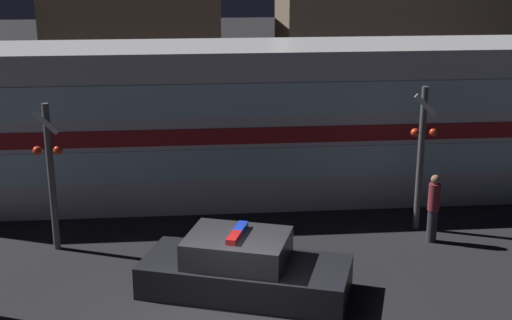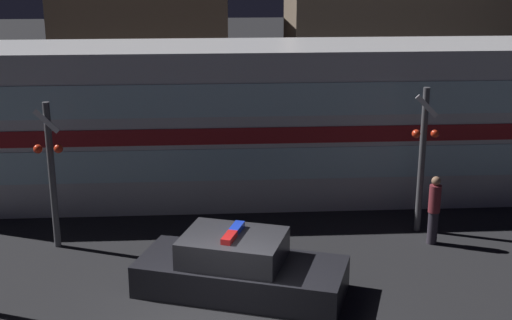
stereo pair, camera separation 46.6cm
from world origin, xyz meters
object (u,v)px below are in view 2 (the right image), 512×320
(pedestrian, at_px, (434,209))
(crossing_signal_near, at_px, (422,156))
(police_car, at_px, (239,269))
(train, at_px, (267,121))

(pedestrian, distance_m, crossing_signal_near, 1.37)
(police_car, distance_m, crossing_signal_near, 5.69)
(train, distance_m, police_car, 6.33)
(police_car, height_order, pedestrian, pedestrian)
(train, xyz_separation_m, pedestrian, (3.70, -3.82, -1.28))
(police_car, distance_m, pedestrian, 5.23)
(crossing_signal_near, bearing_deg, pedestrian, -81.21)
(pedestrian, height_order, crossing_signal_near, crossing_signal_near)
(pedestrian, bearing_deg, police_car, -155.11)
(train, xyz_separation_m, crossing_signal_near, (3.57, -3.03, -0.17))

